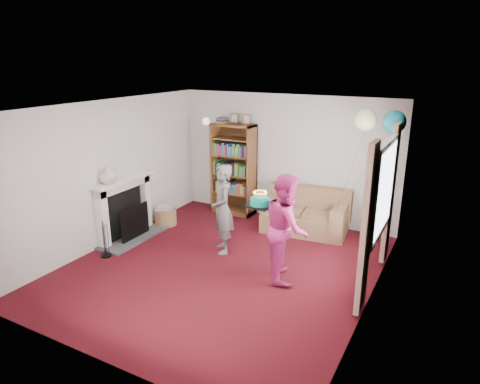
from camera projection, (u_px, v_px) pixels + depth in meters
The scene contains 16 objects.
ground at pixel (222, 267), 6.75m from camera, with size 5.00×5.00×0.00m, color black.
wall_back at pixel (285, 158), 8.48m from camera, with size 4.50×0.02×2.50m, color silver.
wall_left at pixel (109, 173), 7.39m from camera, with size 0.02×5.00×2.50m, color silver.
wall_right at pixel (376, 218), 5.35m from camera, with size 0.02×5.00×2.50m, color silver.
ceiling at pixel (220, 107), 5.99m from camera, with size 4.50×5.00×0.01m, color white.
fireplace at pixel (127, 211), 7.70m from camera, with size 0.55×1.80×1.12m.
window_bay at pixel (381, 206), 5.89m from camera, with size 0.14×2.02×2.20m.
wall_sconce at pixel (206, 121), 8.95m from camera, with size 0.16×0.23×0.16m.
bookcase at pixel (234, 170), 8.88m from camera, with size 0.89×0.42×2.09m.
sofa at pixel (306, 215), 8.10m from camera, with size 1.55×0.82×0.82m.
wicker_basket at pixel (165, 216), 8.42m from camera, with size 0.43×0.43×0.38m.
person_striped at pixel (223, 209), 7.09m from camera, with size 0.55×0.36×1.51m, color black.
person_magenta at pixel (286, 227), 6.22m from camera, with size 0.78×0.61×1.60m, color #B72468.
birthday_cake at pixel (260, 202), 6.34m from camera, with size 0.37×0.37×0.22m.
balloons at pixel (380, 121), 6.64m from camera, with size 1.00×0.35×1.76m.
mantel_vase at pixel (108, 174), 7.19m from camera, with size 0.31×0.31×0.33m, color beige.
Camera 1 is at (3.13, -5.21, 3.17)m, focal length 32.00 mm.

